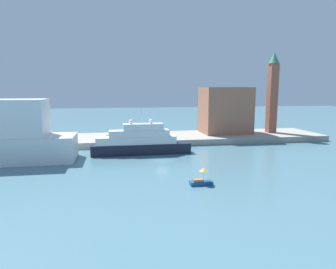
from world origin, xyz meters
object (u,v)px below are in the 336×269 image
Objects in this scene: harbor_building at (225,110)px; mooring_bollard at (173,139)px; parked_car at (111,138)px; small_motorboat at (201,180)px; large_yacht at (140,142)px; person_figure at (123,138)px; bell_tower at (273,90)px.

mooring_bollard is (-19.58, -11.00, -7.15)m from harbor_building.
parked_car reaches higher than mooring_bollard.
parked_car is (-37.04, -8.84, -6.87)m from harbor_building.
large_yacht is at bearing 107.18° from small_motorboat.
small_motorboat is at bearing -72.82° from large_yacht.
parked_car is at bearing 160.87° from person_figure.
large_yacht is 36.32m from harbor_building.
bell_tower is at bearing 50.23° from small_motorboat.
large_yacht is 6.44× the size of parked_car.
person_figure is (-49.08, -8.39, -13.29)m from bell_tower.
person_figure is at bearing -19.13° from parked_car.
large_yacht is 0.94× the size of bell_tower.
mooring_bollard is at bearing -165.10° from bell_tower.
person_figure is 14.02m from mooring_bollard.
small_motorboat is at bearing -115.02° from harbor_building.
harbor_building is 35.66m from person_figure.
harbor_building is at bearing 13.42° from parked_car.
mooring_bollard is (13.98, -0.95, -0.48)m from person_figure.
bell_tower reaches higher than person_figure.
person_figure reaches higher than parked_car.
large_yacht reaches higher than person_figure.
mooring_bollard is at bearing 41.55° from large_yacht.
parked_car is 17.60m from mooring_bollard.
mooring_bollard is at bearing 86.75° from small_motorboat.
bell_tower reaches higher than large_yacht.
bell_tower reaches higher than mooring_bollard.
person_figure is (-3.86, 9.92, -0.46)m from large_yacht.
bell_tower is 15.44× the size of person_figure.
harbor_building is (21.58, 46.24, 8.41)m from small_motorboat.
small_motorboat is (8.12, -26.27, -2.20)m from large_yacht.
parked_car is 6.30× the size of mooring_bollard.
parked_car is (-7.34, 11.13, -0.67)m from large_yacht.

